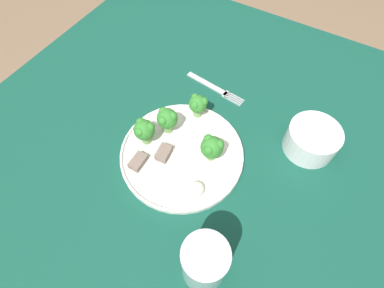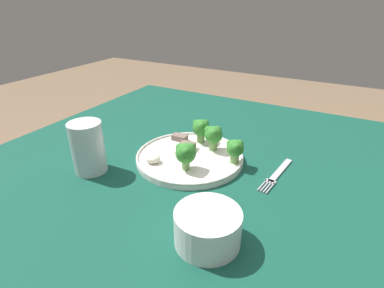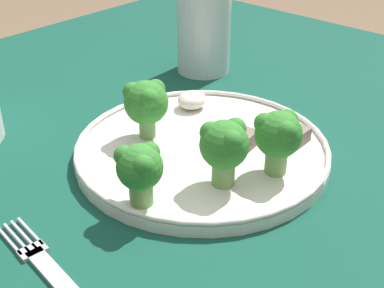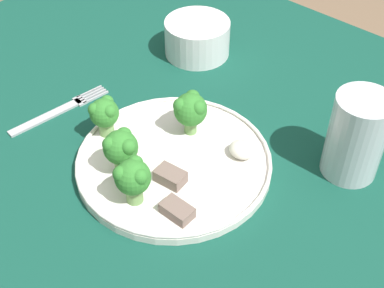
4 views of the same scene
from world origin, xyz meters
TOP-DOWN VIEW (x-y plane):
  - ground_plane at (0.00, 0.00)m, footprint 8.00×8.00m
  - table at (0.00, 0.00)m, footprint 1.15×1.08m
  - dinner_plate at (0.04, 0.01)m, footprint 0.28×0.28m
  - fork at (-0.19, -0.02)m, footprint 0.04×0.18m
  - cream_bowl at (-0.13, 0.26)m, footprint 0.12×0.12m
  - drinking_glass at (0.23, 0.18)m, footprint 0.08×0.08m
  - broccoli_floret_near_rim_left at (0.00, -0.05)m, footprint 0.05×0.05m
  - broccoli_floret_center_left at (-0.08, -0.01)m, footprint 0.05×0.04m
  - broccoli_floret_back_left at (0.02, 0.08)m, footprint 0.05×0.05m
  - broccoli_floret_front_left at (0.05, -0.08)m, footprint 0.05×0.05m
  - meat_slice_front_slice at (0.11, -0.06)m, footprint 0.04×0.03m
  - meat_slice_middle_slice at (0.06, -0.02)m, footprint 0.04×0.03m
  - sauce_dollop at (0.11, 0.09)m, footprint 0.04×0.04m

SIDE VIEW (x-z plane):
  - ground_plane at x=0.00m, z-range 0.00..0.00m
  - table at x=0.00m, z-range 0.27..1.01m
  - fork at x=-0.19m, z-range 0.74..0.74m
  - dinner_plate at x=0.04m, z-range 0.74..0.76m
  - meat_slice_front_slice at x=0.11m, z-range 0.75..0.77m
  - meat_slice_middle_slice at x=0.06m, z-range 0.75..0.77m
  - sauce_dollop at x=0.11m, z-range 0.75..0.77m
  - cream_bowl at x=-0.13m, z-range 0.74..0.80m
  - broccoli_floret_center_left at x=-0.08m, z-range 0.76..0.82m
  - broccoli_floret_front_left at x=0.05m, z-range 0.76..0.83m
  - broccoli_floret_near_rim_left at x=0.00m, z-range 0.76..0.83m
  - broccoli_floret_back_left at x=0.02m, z-range 0.76..0.83m
  - drinking_glass at x=0.23m, z-range 0.73..0.86m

